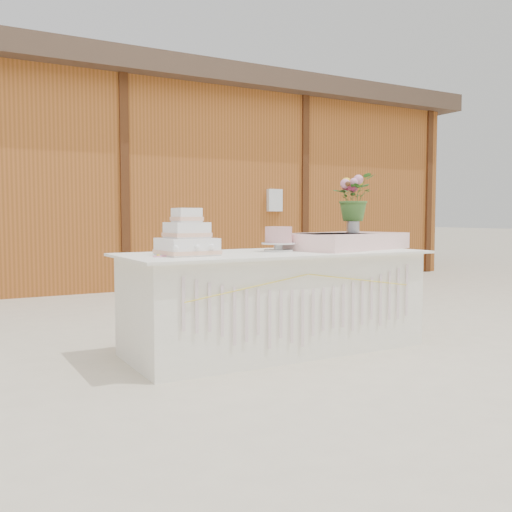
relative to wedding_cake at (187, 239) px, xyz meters
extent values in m
plane|color=beige|center=(0.75, 0.02, -0.88)|extent=(80.00, 80.00, 0.00)
cube|color=#995120|center=(0.75, 6.02, 0.62)|extent=(12.00, 4.00, 3.00)
cube|color=#433225|center=(0.75, 6.02, 2.27)|extent=(12.60, 4.60, 0.30)
cube|color=white|center=(0.75, 0.02, -0.51)|extent=(2.28, 0.88, 0.75)
cube|color=white|center=(0.75, 0.02, -0.12)|extent=(2.40, 1.00, 0.02)
cube|color=white|center=(0.00, 0.00, -0.05)|extent=(0.37, 0.37, 0.12)
cube|color=#FFC1A1|center=(0.00, 0.00, -0.09)|extent=(0.39, 0.39, 0.03)
cube|color=white|center=(0.00, 0.00, 0.06)|extent=(0.27, 0.27, 0.11)
cube|color=#FFC1A1|center=(0.00, 0.00, 0.03)|extent=(0.28, 0.28, 0.03)
cube|color=white|center=(0.00, 0.00, 0.17)|extent=(0.18, 0.18, 0.10)
cube|color=#FFC1A1|center=(0.00, 0.00, 0.15)|extent=(0.19, 0.19, 0.03)
cylinder|color=silver|center=(0.80, 0.07, -0.11)|extent=(0.23, 0.23, 0.01)
cylinder|color=silver|center=(0.80, 0.07, -0.08)|extent=(0.07, 0.07, 0.04)
cylinder|color=silver|center=(0.80, 0.07, -0.05)|extent=(0.27, 0.27, 0.01)
cylinder|color=#E4A4A4|center=(0.80, 0.07, 0.02)|extent=(0.21, 0.21, 0.13)
cube|color=#FFD4CD|center=(1.46, 0.08, -0.05)|extent=(1.20, 0.88, 0.14)
cylinder|color=#B9B8BD|center=(1.57, 0.10, 0.10)|extent=(0.11, 0.11, 0.15)
imported|color=#3B692A|center=(1.57, 0.10, 0.37)|extent=(0.46, 0.44, 0.40)
camera|label=1|loc=(-1.55, -3.75, 0.16)|focal=40.00mm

